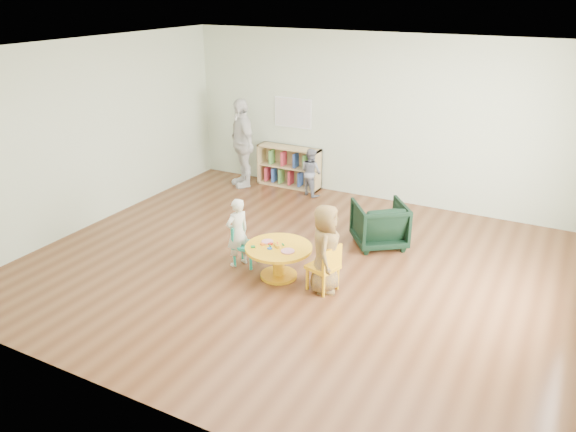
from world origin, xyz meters
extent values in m
plane|color=#58321B|center=(0.00, 0.00, 0.00)|extent=(7.00, 7.00, 0.00)
cube|color=white|center=(0.00, 0.00, 2.75)|extent=(7.00, 6.00, 0.10)
cube|color=beige|center=(0.00, 3.00, 1.40)|extent=(7.00, 0.10, 2.80)
cube|color=beige|center=(0.00, -3.00, 1.40)|extent=(7.00, 0.10, 2.80)
cube|color=beige|center=(-3.50, 0.00, 1.40)|extent=(0.10, 6.00, 2.80)
cylinder|color=#F4AC14|center=(-0.08, -0.34, 0.19)|extent=(0.15, 0.15, 0.39)
cylinder|color=#F4AC14|center=(-0.08, -0.34, 0.02)|extent=(0.48, 0.48, 0.04)
cylinder|color=#F4AC14|center=(-0.08, -0.34, 0.41)|extent=(0.86, 0.86, 0.04)
cylinder|color=#DD8085|center=(-0.27, -0.30, 0.44)|extent=(0.15, 0.15, 0.02)
cylinder|color=#DD8085|center=(0.10, -0.42, 0.44)|extent=(0.17, 0.17, 0.02)
cylinder|color=#F4AC14|center=(-0.09, -0.36, 0.45)|extent=(0.12, 0.11, 0.04)
cylinder|color=#15782F|center=(-0.16, -0.42, 0.45)|extent=(0.05, 0.05, 0.02)
cylinder|color=#15782F|center=(-0.03, -0.30, 0.45)|extent=(0.05, 0.05, 0.02)
cube|color=red|center=(-0.14, -0.29, 0.44)|extent=(0.06, 0.06, 0.02)
cube|color=orange|center=(-0.28, -0.39, 0.44)|extent=(0.06, 0.06, 0.02)
cube|color=blue|center=(-0.14, -0.46, 0.44)|extent=(0.06, 0.07, 0.02)
cube|color=#15782F|center=(-0.35, -0.51, 0.44)|extent=(0.07, 0.07, 0.02)
cube|color=red|center=(-0.20, -0.34, 0.44)|extent=(0.06, 0.06, 0.02)
cube|color=#1C9E7F|center=(-0.62, -0.24, 0.28)|extent=(0.33, 0.33, 0.04)
cube|color=#1C9E7F|center=(-0.75, -0.26, 0.43)|extent=(0.06, 0.30, 0.26)
cylinder|color=#1C9E7F|center=(-0.75, -0.14, 0.13)|extent=(0.04, 0.04, 0.26)
cylinder|color=#1C9E7F|center=(-0.73, -0.37, 0.13)|extent=(0.04, 0.04, 0.26)
cylinder|color=#1C9E7F|center=(-0.52, -0.11, 0.13)|extent=(0.04, 0.04, 0.26)
cylinder|color=#1C9E7F|center=(-0.49, -0.35, 0.13)|extent=(0.04, 0.04, 0.26)
cube|color=#F4AC14|center=(0.56, -0.37, 0.31)|extent=(0.41, 0.41, 0.04)
cube|color=#F4AC14|center=(0.69, -0.41, 0.47)|extent=(0.13, 0.33, 0.29)
cylinder|color=#F4AC14|center=(0.64, -0.54, 0.14)|extent=(0.04, 0.04, 0.29)
cylinder|color=#F4AC14|center=(0.72, -0.29, 0.14)|extent=(0.04, 0.04, 0.29)
cylinder|color=#F4AC14|center=(0.39, -0.46, 0.14)|extent=(0.04, 0.04, 0.29)
cylinder|color=#F4AC14|center=(0.47, -0.21, 0.14)|extent=(0.04, 0.04, 0.29)
cube|color=tan|center=(-2.19, 2.83, 0.38)|extent=(0.03, 0.30, 0.75)
cube|color=tan|center=(-1.01, 2.83, 0.38)|extent=(0.03, 0.30, 0.75)
cube|color=tan|center=(-1.60, 2.83, 0.01)|extent=(1.20, 0.30, 0.03)
cube|color=tan|center=(-1.60, 2.83, 0.73)|extent=(1.20, 0.30, 0.03)
cube|color=tan|center=(-1.60, 2.83, 0.38)|extent=(1.14, 0.28, 0.03)
cube|color=tan|center=(-1.60, 2.97, 0.38)|extent=(1.20, 0.02, 0.75)
cube|color=#D03747|center=(-2.05, 2.81, 0.18)|extent=(0.04, 0.18, 0.26)
cube|color=#3153AD|center=(-1.90, 2.81, 0.18)|extent=(0.04, 0.18, 0.26)
cube|color=#5DA64D|center=(-1.75, 2.81, 0.18)|extent=(0.04, 0.18, 0.26)
cube|color=#D03747|center=(-1.55, 2.81, 0.18)|extent=(0.04, 0.18, 0.26)
cube|color=#3153AD|center=(-1.35, 2.81, 0.18)|extent=(0.04, 0.18, 0.26)
cube|color=#5DA64D|center=(-1.95, 2.81, 0.53)|extent=(0.04, 0.18, 0.26)
cube|color=#D03747|center=(-1.70, 2.81, 0.53)|extent=(0.04, 0.18, 0.26)
cube|color=#3153AD|center=(-1.45, 2.81, 0.53)|extent=(0.04, 0.18, 0.26)
cube|color=#5DA64D|center=(-1.25, 2.81, 0.53)|extent=(0.04, 0.18, 0.26)
cube|color=white|center=(-1.60, 2.98, 1.35)|extent=(0.74, 0.01, 0.54)
cube|color=#FC5135|center=(-1.60, 2.98, 1.35)|extent=(0.70, 0.00, 0.50)
imported|color=black|center=(0.74, 1.17, 0.33)|extent=(0.99, 0.99, 0.65)
imported|color=silver|center=(-0.72, -0.30, 0.47)|extent=(0.34, 0.40, 0.94)
imported|color=gold|center=(0.58, -0.37, 0.56)|extent=(0.51, 0.63, 1.12)
imported|color=#19223F|center=(-1.03, 2.59, 0.43)|extent=(0.51, 0.45, 0.85)
imported|color=white|center=(-2.39, 2.48, 0.81)|extent=(0.99, 0.90, 1.62)
camera|label=1|loc=(3.02, -5.94, 3.50)|focal=35.00mm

